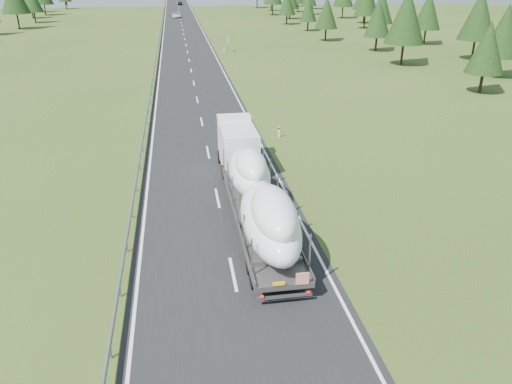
{
  "coord_description": "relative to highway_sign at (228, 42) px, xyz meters",
  "views": [
    {
      "loc": [
        -2.1,
        -11.59,
        13.74
      ],
      "look_at": [
        1.96,
        14.19,
        2.0
      ],
      "focal_mm": 35.0,
      "sensor_mm": 36.0,
      "label": 1
    }
  ],
  "objects": [
    {
      "name": "highway_sign",
      "position": [
        0.0,
        0.0,
        0.0
      ],
      "size": [
        0.08,
        0.9,
        2.6
      ],
      "color": "slate",
      "rests_on": "ground"
    },
    {
      "name": "distant_car_dark",
      "position": [
        -6.26,
        127.88,
        -1.04
      ],
      "size": [
        2.04,
        4.6,
        1.54
      ],
      "primitive_type": "imported",
      "rotation": [
        0.0,
        0.0,
        -0.05
      ],
      "color": "black",
      "rests_on": "ground"
    },
    {
      "name": "road_surface",
      "position": [
        -7.2,
        20.0,
        -1.8
      ],
      "size": [
        10.0,
        400.0,
        0.02
      ],
      "primitive_type": "cube",
      "color": "black",
      "rests_on": "ground"
    },
    {
      "name": "marker_posts",
      "position": [
        -0.7,
        75.0,
        -1.27
      ],
      "size": [
        0.13,
        350.08,
        1.0
      ],
      "color": "silver",
      "rests_on": "ground"
    },
    {
      "name": "boat_truck",
      "position": [
        -5.24,
        -65.32,
        0.44
      ],
      "size": [
        2.8,
        19.5,
        4.26
      ],
      "color": "silver",
      "rests_on": "ground"
    },
    {
      "name": "guardrail",
      "position": [
        -12.5,
        19.94,
        -1.21
      ],
      "size": [
        0.1,
        400.0,
        0.76
      ],
      "color": "slate",
      "rests_on": "ground"
    },
    {
      "name": "tree_line_right",
      "position": [
        33.22,
        8.58,
        4.96
      ],
      "size": [
        26.74,
        254.5,
        12.52
      ],
      "color": "black",
      "rests_on": "ground"
    },
    {
      "name": "distant_van",
      "position": [
        -8.29,
        69.95,
        -1.06
      ],
      "size": [
        2.53,
        5.43,
        1.5
      ],
      "primitive_type": "imported",
      "rotation": [
        0.0,
        0.0,
        0.01
      ],
      "color": "silver",
      "rests_on": "ground"
    }
  ]
}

